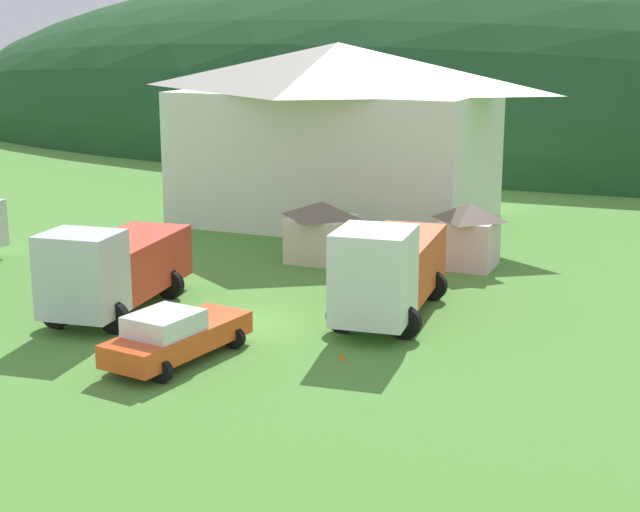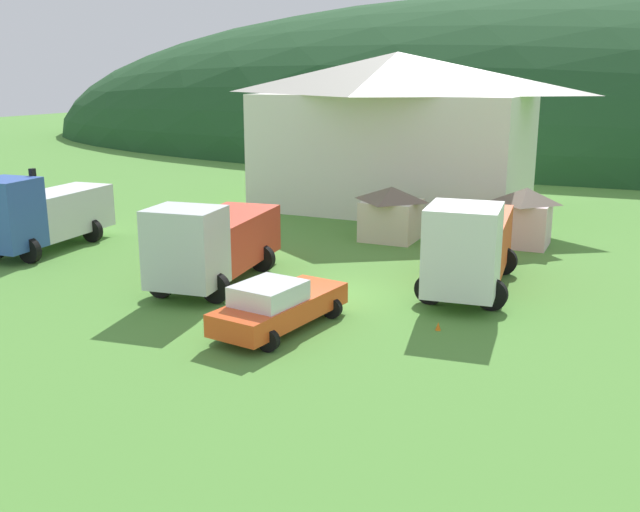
{
  "view_description": "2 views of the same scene",
  "coord_description": "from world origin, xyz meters",
  "px_view_note": "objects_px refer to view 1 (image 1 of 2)",
  "views": [
    {
      "loc": [
        15.14,
        -28.17,
        10.05
      ],
      "look_at": [
        1.34,
        4.04,
        1.59
      ],
      "focal_mm": 54.12,
      "sensor_mm": 36.0,
      "label": 1
    },
    {
      "loc": [
        10.24,
        -23.23,
        7.94
      ],
      "look_at": [
        -0.38,
        -0.02,
        1.39
      ],
      "focal_mm": 40.13,
      "sensor_mm": 36.0,
      "label": 2
    }
  ],
  "objects_px": {
    "service_pickup_orange": "(175,335)",
    "traffic_cone_mid_row": "(342,360)",
    "play_shed_pink": "(469,234)",
    "traffic_cone_near_pickup": "(135,273)",
    "heavy_rig_white": "(389,268)",
    "play_shed_cream": "(322,230)",
    "tow_truck_silver": "(113,267)",
    "depot_building": "(338,130)"
  },
  "relations": [
    {
      "from": "play_shed_pink",
      "to": "service_pickup_orange",
      "type": "height_order",
      "value": "play_shed_pink"
    },
    {
      "from": "play_shed_pink",
      "to": "traffic_cone_near_pickup",
      "type": "relative_size",
      "value": 5.01
    },
    {
      "from": "service_pickup_orange",
      "to": "traffic_cone_mid_row",
      "type": "xyz_separation_m",
      "value": [
        4.63,
        2.09,
        -0.83
      ]
    },
    {
      "from": "traffic_cone_near_pickup",
      "to": "play_shed_cream",
      "type": "bearing_deg",
      "value": 39.23
    },
    {
      "from": "play_shed_pink",
      "to": "heavy_rig_white",
      "type": "height_order",
      "value": "heavy_rig_white"
    },
    {
      "from": "service_pickup_orange",
      "to": "tow_truck_silver",
      "type": "bearing_deg",
      "value": -118.67
    },
    {
      "from": "tow_truck_silver",
      "to": "service_pickup_orange",
      "type": "height_order",
      "value": "tow_truck_silver"
    },
    {
      "from": "play_shed_pink",
      "to": "traffic_cone_mid_row",
      "type": "bearing_deg",
      "value": -92.51
    },
    {
      "from": "play_shed_pink",
      "to": "heavy_rig_white",
      "type": "distance_m",
      "value": 8.23
    },
    {
      "from": "play_shed_cream",
      "to": "play_shed_pink",
      "type": "distance_m",
      "value": 6.3
    },
    {
      "from": "depot_building",
      "to": "play_shed_pink",
      "type": "xyz_separation_m",
      "value": [
        8.88,
        -7.1,
        -3.28
      ]
    },
    {
      "from": "heavy_rig_white",
      "to": "service_pickup_orange",
      "type": "xyz_separation_m",
      "value": [
        -4.47,
        -6.8,
        -0.97
      ]
    },
    {
      "from": "service_pickup_orange",
      "to": "heavy_rig_white",
      "type": "bearing_deg",
      "value": 155.08
    },
    {
      "from": "play_shed_pink",
      "to": "heavy_rig_white",
      "type": "bearing_deg",
      "value": -95.06
    },
    {
      "from": "play_shed_cream",
      "to": "traffic_cone_mid_row",
      "type": "relative_size",
      "value": 5.26
    },
    {
      "from": "play_shed_pink",
      "to": "heavy_rig_white",
      "type": "xyz_separation_m",
      "value": [
        -0.73,
        -8.19,
        0.37
      ]
    },
    {
      "from": "play_shed_pink",
      "to": "service_pickup_orange",
      "type": "distance_m",
      "value": 15.88
    },
    {
      "from": "heavy_rig_white",
      "to": "traffic_cone_mid_row",
      "type": "relative_size",
      "value": 15.48
    },
    {
      "from": "play_shed_cream",
      "to": "traffic_cone_near_pickup",
      "type": "bearing_deg",
      "value": -140.77
    },
    {
      "from": "traffic_cone_near_pickup",
      "to": "heavy_rig_white",
      "type": "bearing_deg",
      "value": -8.38
    },
    {
      "from": "heavy_rig_white",
      "to": "traffic_cone_near_pickup",
      "type": "bearing_deg",
      "value": -104.23
    },
    {
      "from": "play_shed_pink",
      "to": "heavy_rig_white",
      "type": "relative_size",
      "value": 0.34
    },
    {
      "from": "depot_building",
      "to": "play_shed_pink",
      "type": "bearing_deg",
      "value": -38.64
    },
    {
      "from": "play_shed_pink",
      "to": "service_pickup_orange",
      "type": "xyz_separation_m",
      "value": [
        -5.2,
        -14.99,
        -0.6
      ]
    },
    {
      "from": "heavy_rig_white",
      "to": "service_pickup_orange",
      "type": "relative_size",
      "value": 1.51
    },
    {
      "from": "tow_truck_silver",
      "to": "traffic_cone_mid_row",
      "type": "height_order",
      "value": "tow_truck_silver"
    },
    {
      "from": "depot_building",
      "to": "service_pickup_orange",
      "type": "bearing_deg",
      "value": -80.54
    },
    {
      "from": "depot_building",
      "to": "traffic_cone_near_pickup",
      "type": "bearing_deg",
      "value": -104.48
    },
    {
      "from": "depot_building",
      "to": "service_pickup_orange",
      "type": "relative_size",
      "value": 3.01
    },
    {
      "from": "service_pickup_orange",
      "to": "traffic_cone_mid_row",
      "type": "relative_size",
      "value": 10.23
    },
    {
      "from": "play_shed_cream",
      "to": "heavy_rig_white",
      "type": "distance_m",
      "value": 8.72
    },
    {
      "from": "service_pickup_orange",
      "to": "traffic_cone_near_pickup",
      "type": "height_order",
      "value": "service_pickup_orange"
    },
    {
      "from": "play_shed_cream",
      "to": "depot_building",
      "type": "bearing_deg",
      "value": 107.86
    },
    {
      "from": "play_shed_cream",
      "to": "play_shed_pink",
      "type": "bearing_deg",
      "value": 12.67
    },
    {
      "from": "play_shed_pink",
      "to": "tow_truck_silver",
      "type": "height_order",
      "value": "tow_truck_silver"
    },
    {
      "from": "heavy_rig_white",
      "to": "traffic_cone_mid_row",
      "type": "bearing_deg",
      "value": -3.91
    },
    {
      "from": "play_shed_pink",
      "to": "traffic_cone_near_pickup",
      "type": "height_order",
      "value": "play_shed_pink"
    },
    {
      "from": "play_shed_cream",
      "to": "traffic_cone_mid_row",
      "type": "bearing_deg",
      "value": -64.15
    },
    {
      "from": "traffic_cone_mid_row",
      "to": "service_pickup_orange",
      "type": "bearing_deg",
      "value": -155.69
    },
    {
      "from": "traffic_cone_near_pickup",
      "to": "traffic_cone_mid_row",
      "type": "xyz_separation_m",
      "value": [
        11.82,
        -6.43,
        0.0
      ]
    },
    {
      "from": "tow_truck_silver",
      "to": "traffic_cone_near_pickup",
      "type": "relative_size",
      "value": 13.58
    },
    {
      "from": "tow_truck_silver",
      "to": "heavy_rig_white",
      "type": "bearing_deg",
      "value": 102.49
    }
  ]
}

